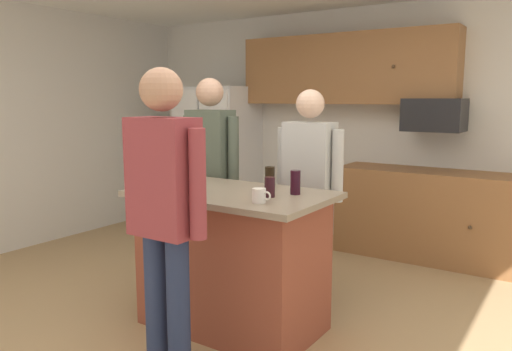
% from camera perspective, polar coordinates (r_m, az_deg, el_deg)
% --- Properties ---
extents(floor, '(7.04, 7.04, 0.00)m').
position_cam_1_polar(floor, '(3.57, -2.12, -18.04)').
color(floor, tan).
rests_on(floor, ground).
extents(back_wall, '(6.40, 0.10, 2.60)m').
position_cam_1_polar(back_wall, '(5.71, 14.45, 5.39)').
color(back_wall, silver).
rests_on(back_wall, ground).
extents(cabinet_run_upper, '(2.40, 0.38, 0.75)m').
position_cam_1_polar(cabinet_run_upper, '(5.67, 10.11, 11.83)').
color(cabinet_run_upper, '#936038').
extents(cabinet_run_lower, '(1.80, 0.63, 0.90)m').
position_cam_1_polar(cabinet_run_lower, '(5.35, 19.06, -4.24)').
color(cabinet_run_lower, '#936038').
rests_on(cabinet_run_lower, ground).
extents(refrigerator, '(0.87, 0.76, 1.75)m').
position_cam_1_polar(refrigerator, '(6.33, -4.37, 2.10)').
color(refrigerator, white).
rests_on(refrigerator, ground).
extents(microwave_over_range, '(0.56, 0.40, 0.32)m').
position_cam_1_polar(microwave_over_range, '(5.24, 19.67, 6.52)').
color(microwave_over_range, black).
extents(kitchen_island, '(1.35, 0.83, 0.98)m').
position_cam_1_polar(kitchen_island, '(3.56, -2.70, -9.48)').
color(kitchen_island, brown).
rests_on(kitchen_island, ground).
extents(person_host_foreground, '(0.57, 0.23, 1.78)m').
position_cam_1_polar(person_host_foreground, '(4.28, -5.18, 1.05)').
color(person_host_foreground, tan).
rests_on(person_host_foreground, ground).
extents(person_elder_center, '(0.57, 0.23, 1.77)m').
position_cam_1_polar(person_elder_center, '(2.79, -10.39, -3.28)').
color(person_elder_center, '#232D4C').
rests_on(person_elder_center, ground).
extents(person_guest_left, '(0.57, 0.22, 1.68)m').
position_cam_1_polar(person_guest_left, '(3.96, 6.06, -0.57)').
color(person_guest_left, '#232D4C').
rests_on(person_guest_left, ground).
extents(glass_pilsner, '(0.07, 0.07, 0.16)m').
position_cam_1_polar(glass_pilsner, '(3.33, 4.51, -0.79)').
color(glass_pilsner, black).
rests_on(glass_pilsner, kitchen_island).
extents(mug_blue_stoneware, '(0.13, 0.08, 0.09)m').
position_cam_1_polar(mug_blue_stoneware, '(3.05, 0.39, -2.31)').
color(mug_blue_stoneware, white).
rests_on(mug_blue_stoneware, kitchen_island).
extents(glass_short_whisky, '(0.07, 0.07, 0.13)m').
position_cam_1_polar(glass_short_whisky, '(3.23, 1.57, -1.32)').
color(glass_short_whisky, black).
rests_on(glass_short_whisky, kitchen_island).
extents(tumbler_amber, '(0.06, 0.06, 0.15)m').
position_cam_1_polar(tumbler_amber, '(3.35, -6.41, -0.81)').
color(tumbler_amber, black).
rests_on(tumbler_amber, kitchen_island).
extents(glass_dark_ale, '(0.07, 0.07, 0.15)m').
position_cam_1_polar(glass_dark_ale, '(3.54, 1.59, -0.24)').
color(glass_dark_ale, black).
rests_on(glass_dark_ale, kitchen_island).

